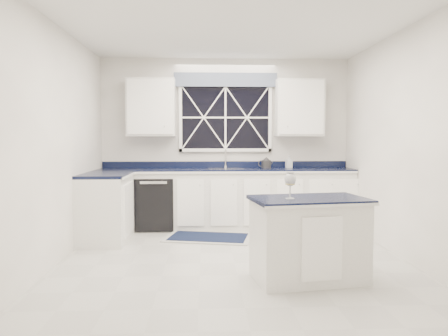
{
  "coord_description": "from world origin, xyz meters",
  "views": [
    {
      "loc": [
        -0.33,
        -4.87,
        1.43
      ],
      "look_at": [
        -0.1,
        0.4,
        1.06
      ],
      "focal_mm": 35.0,
      "sensor_mm": 36.0,
      "label": 1
    }
  ],
  "objects_px": {
    "faucet": "(226,158)",
    "kettle": "(266,163)",
    "dishwasher": "(156,203)",
    "soap_bottle": "(289,162)",
    "island": "(308,239)",
    "wine_glass": "(290,180)"
  },
  "relations": [
    {
      "from": "faucet",
      "to": "kettle",
      "type": "xyz_separation_m",
      "value": [
        0.64,
        -0.09,
        -0.08
      ]
    },
    {
      "from": "dishwasher",
      "to": "soap_bottle",
      "type": "height_order",
      "value": "soap_bottle"
    },
    {
      "from": "island",
      "to": "kettle",
      "type": "relative_size",
      "value": 4.8
    },
    {
      "from": "faucet",
      "to": "wine_glass",
      "type": "xyz_separation_m",
      "value": [
        0.49,
        -2.85,
        -0.08
      ]
    },
    {
      "from": "island",
      "to": "soap_bottle",
      "type": "relative_size",
      "value": 6.01
    },
    {
      "from": "island",
      "to": "soap_bottle",
      "type": "bearing_deg",
      "value": 74.3
    },
    {
      "from": "kettle",
      "to": "wine_glass",
      "type": "bearing_deg",
      "value": -82.86
    },
    {
      "from": "wine_glass",
      "to": "soap_bottle",
      "type": "relative_size",
      "value": 1.31
    },
    {
      "from": "faucet",
      "to": "kettle",
      "type": "relative_size",
      "value": 1.2
    },
    {
      "from": "wine_glass",
      "to": "soap_bottle",
      "type": "distance_m",
      "value": 2.84
    },
    {
      "from": "faucet",
      "to": "wine_glass",
      "type": "bearing_deg",
      "value": -80.21
    },
    {
      "from": "kettle",
      "to": "faucet",
      "type": "bearing_deg",
      "value": -178.0
    },
    {
      "from": "dishwasher",
      "to": "faucet",
      "type": "distance_m",
      "value": 1.31
    },
    {
      "from": "faucet",
      "to": "island",
      "type": "height_order",
      "value": "faucet"
    },
    {
      "from": "kettle",
      "to": "wine_glass",
      "type": "height_order",
      "value": "kettle"
    },
    {
      "from": "dishwasher",
      "to": "wine_glass",
      "type": "height_order",
      "value": "wine_glass"
    },
    {
      "from": "island",
      "to": "kettle",
      "type": "distance_m",
      "value": 2.74
    },
    {
      "from": "island",
      "to": "kettle",
      "type": "bearing_deg",
      "value": 82.25
    },
    {
      "from": "kettle",
      "to": "soap_bottle",
      "type": "relative_size",
      "value": 1.25
    },
    {
      "from": "dishwasher",
      "to": "island",
      "type": "height_order",
      "value": "island"
    },
    {
      "from": "dishwasher",
      "to": "island",
      "type": "relative_size",
      "value": 0.68
    },
    {
      "from": "island",
      "to": "kettle",
      "type": "xyz_separation_m",
      "value": [
        -0.05,
        2.67,
        0.6
      ]
    }
  ]
}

